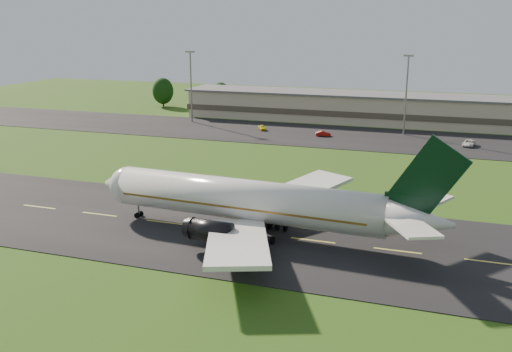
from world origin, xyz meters
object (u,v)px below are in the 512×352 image
(airliner, at_px, (252,202))
(terminal, at_px, (414,111))
(light_mast_west, at_px, (191,78))
(service_vehicle_a, at_px, (262,128))
(service_vehicle_b, at_px, (323,134))
(light_mast_centre, at_px, (407,85))
(service_vehicle_c, at_px, (469,143))

(airliner, height_order, terminal, airliner)
(light_mast_west, relative_size, service_vehicle_a, 5.21)
(airliner, bearing_deg, terminal, 84.47)
(light_mast_west, height_order, service_vehicle_b, light_mast_west)
(service_vehicle_b, bearing_deg, light_mast_centre, -81.08)
(light_mast_west, bearing_deg, light_mast_centre, 0.00)
(terminal, relative_size, service_vehicle_c, 27.91)
(light_mast_centre, xyz_separation_m, service_vehicle_c, (15.73, -9.86, -11.92))
(terminal, bearing_deg, service_vehicle_a, -149.89)
(light_mast_centre, xyz_separation_m, service_vehicle_b, (-19.21, -8.89, -12.00))
(light_mast_west, bearing_deg, airliner, -59.85)
(light_mast_west, bearing_deg, terminal, 14.76)
(airliner, bearing_deg, service_vehicle_b, 97.85)
(service_vehicle_c, bearing_deg, light_mast_centre, 158.31)
(light_mast_centre, relative_size, service_vehicle_a, 5.21)
(terminal, bearing_deg, light_mast_west, -165.24)
(terminal, height_order, service_vehicle_b, terminal)
(airliner, relative_size, light_mast_west, 2.52)
(service_vehicle_b, relative_size, service_vehicle_c, 0.74)
(terminal, relative_size, light_mast_west, 7.13)
(light_mast_centre, height_order, service_vehicle_b, light_mast_centre)
(airliner, distance_m, service_vehicle_b, 71.50)
(light_mast_west, xyz_separation_m, service_vehicle_c, (75.73, -9.86, -11.92))
(light_mast_centre, relative_size, service_vehicle_c, 3.92)
(terminal, distance_m, service_vehicle_b, 32.62)
(service_vehicle_b, bearing_deg, service_vehicle_c, -107.50)
(airliner, xyz_separation_m, service_vehicle_b, (-5.70, 71.16, -3.93))
(terminal, bearing_deg, light_mast_centre, -94.95)
(service_vehicle_c, bearing_deg, airliner, -102.24)
(service_vehicle_b, xyz_separation_m, service_vehicle_c, (34.94, -0.97, 0.09))
(airliner, height_order, service_vehicle_c, airliner)
(service_vehicle_a, xyz_separation_m, service_vehicle_b, (17.36, -3.06, -0.03))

